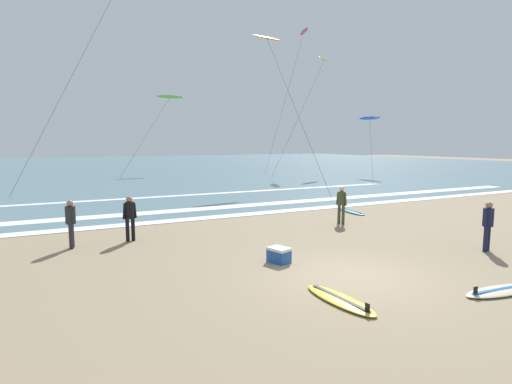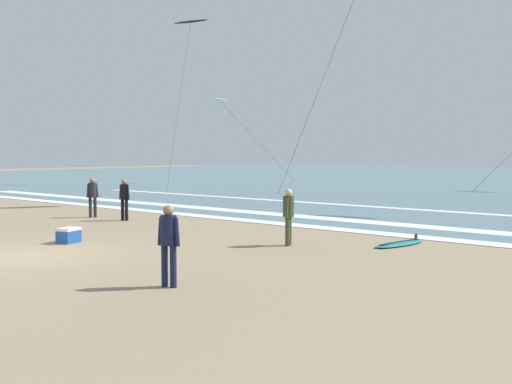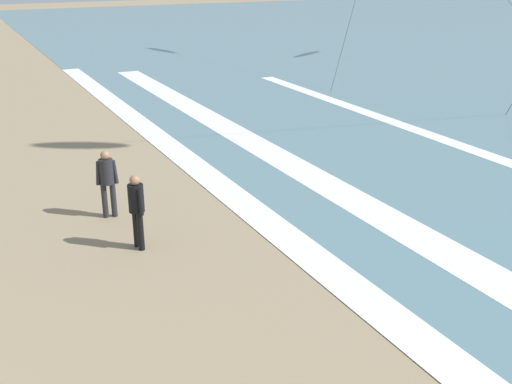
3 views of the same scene
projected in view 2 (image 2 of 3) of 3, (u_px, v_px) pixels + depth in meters
The scene contains 12 objects.
ground_plane at pixel (27, 256), 15.03m from camera, with size 160.00×160.00×0.00m, color #937F60.
wave_foam_shoreline at pixel (261, 222), 22.34m from camera, with size 54.03×0.86×0.01m, color white.
wave_foam_mid_break at pixel (298, 216), 24.36m from camera, with size 49.52×1.09×0.01m, color white.
wave_foam_outer_break at pixel (347, 205), 29.53m from camera, with size 37.74×0.63×0.01m, color white.
surfer_background_far at pixel (124, 196), 22.84m from camera, with size 0.52×0.32×1.60m.
surfer_mid_group at pixel (93, 194), 23.96m from camera, with size 0.32×0.52×1.60m.
surfer_foreground_main at pixel (169, 238), 11.47m from camera, with size 0.51×0.32×1.60m.
surfer_right_near at pixel (288, 212), 16.63m from camera, with size 0.32×0.50×1.60m.
surfboard_left_pile at pixel (399, 243), 16.77m from camera, with size 0.90×2.17×0.25m.
kite_white_high_left at pixel (220, 101), 50.63m from camera, with size 3.60×9.10×7.26m.
kite_black_far_left at pixel (190, 23), 49.10m from camera, with size 7.96×9.19×13.70m.
cooler_box at pixel (69, 235), 17.20m from camera, with size 0.61×0.72×0.44m.
Camera 2 is at (14.02, -7.67, 2.60)m, focal length 41.67 mm.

